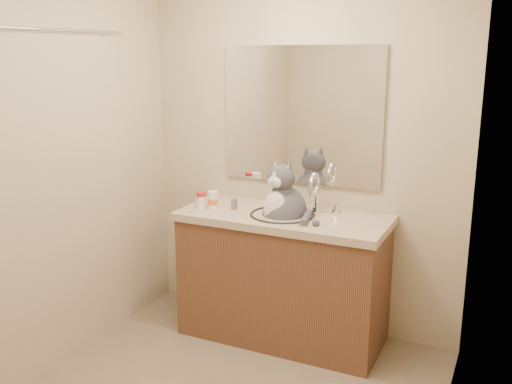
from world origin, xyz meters
TOP-DOWN VIEW (x-y plane):
  - room at (0.00, 0.00)m, footprint 2.22×2.52m
  - vanity at (0.00, 0.96)m, footprint 1.34×0.59m
  - mirror at (0.00, 1.24)m, footprint 1.10×0.02m
  - shower_curtain at (-1.05, 0.10)m, footprint 0.02×1.30m
  - cat at (0.00, 0.96)m, footprint 0.40×0.40m
  - pill_bottle_redcap at (-0.55, 0.87)m, footprint 0.07×0.07m
  - pill_bottle_orange at (-0.48, 0.89)m, footprint 0.09×0.09m
  - grey_canister at (-0.34, 0.94)m, footprint 0.05×0.05m

SIDE VIEW (x-z plane):
  - vanity at x=0.00m, z-range -0.12..1.00m
  - cat at x=0.00m, z-range 0.59..1.16m
  - grey_canister at x=-0.34m, z-range 0.85..0.92m
  - pill_bottle_redcap at x=-0.55m, z-range 0.85..0.96m
  - pill_bottle_orange at x=-0.48m, z-range 0.85..0.96m
  - shower_curtain at x=-1.05m, z-range 0.06..2.00m
  - room at x=0.00m, z-range -0.01..2.41m
  - mirror at x=0.00m, z-range 1.00..1.90m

